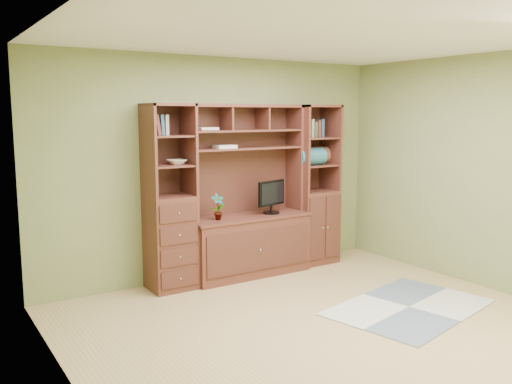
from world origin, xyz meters
TOP-DOWN VIEW (x-y plane):
  - room at (0.00, 0.00)m, footprint 4.60×4.10m
  - center_hutch at (0.26, 1.73)m, footprint 1.54×0.53m
  - left_tower at (-0.74, 1.77)m, footprint 0.50×0.45m
  - right_tower at (1.29, 1.77)m, footprint 0.55×0.45m
  - rug at (1.02, -0.11)m, footprint 1.83×1.42m
  - monitor at (0.56, 1.70)m, footprint 0.49×0.32m
  - orchid at (-0.18, 1.70)m, footprint 0.16×0.11m
  - magazines at (-0.01, 1.82)m, footprint 0.24×0.18m
  - bowl at (-0.65, 1.77)m, footprint 0.21×0.21m
  - blanket_teal at (1.17, 1.73)m, footprint 0.38×0.22m
  - blanket_red at (1.41, 1.85)m, footprint 0.40×0.22m

SIDE VIEW (x-z plane):
  - rug at x=1.02m, z-range 0.00..0.01m
  - orchid at x=-0.18m, z-range 0.73..1.04m
  - monitor at x=0.56m, z-range 0.73..1.29m
  - center_hutch at x=0.26m, z-range 0.00..2.05m
  - left_tower at x=-0.74m, z-range 0.00..2.05m
  - right_tower at x=1.29m, z-range 0.00..2.05m
  - room at x=0.00m, z-range -0.02..2.62m
  - blanket_teal at x=1.17m, z-range 1.29..1.51m
  - blanket_red at x=1.41m, z-range 1.29..1.51m
  - bowl at x=-0.65m, z-range 1.39..1.44m
  - magazines at x=-0.01m, z-range 1.54..1.58m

